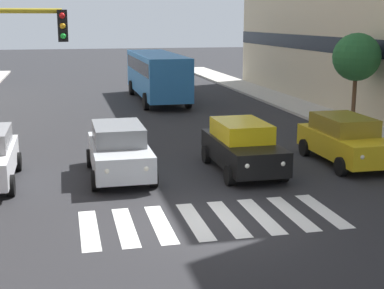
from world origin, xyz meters
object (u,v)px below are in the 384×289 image
at_px(car_0, 345,139).
at_px(street_tree_1, 357,57).
at_px(car_1, 242,146).
at_px(car_2, 119,150).
at_px(bus_behind_traffic, 156,72).

height_order(car_0, street_tree_1, street_tree_1).
relative_size(car_1, car_2, 1.00).
relative_size(car_2, bus_behind_traffic, 0.42).
height_order(car_0, bus_behind_traffic, bus_behind_traffic).
distance_m(car_0, car_2, 8.10).
relative_size(bus_behind_traffic, street_tree_1, 2.41).
xyz_separation_m(car_0, bus_behind_traffic, (3.94, -17.45, 0.97)).
bearing_deg(street_tree_1, car_2, 27.02).
bearing_deg(bus_behind_traffic, street_tree_1, 124.41).
xyz_separation_m(car_1, street_tree_1, (-7.70, -6.41, 2.48)).
distance_m(car_0, street_tree_1, 7.67).
bearing_deg(car_2, street_tree_1, -152.98).
relative_size(car_2, street_tree_1, 1.02).
bearing_deg(street_tree_1, car_0, 58.78).
xyz_separation_m(car_1, bus_behind_traffic, (0.00, -17.66, 0.97)).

